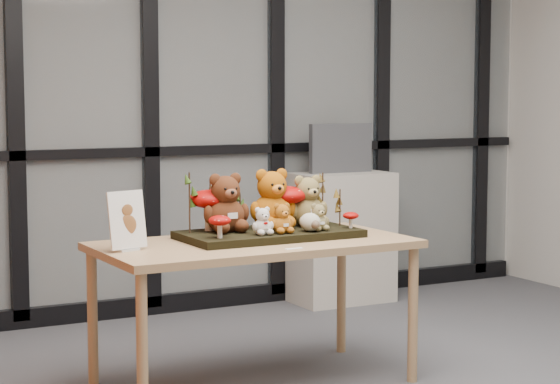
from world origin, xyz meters
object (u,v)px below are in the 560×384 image
display_table (254,255)px  bear_pooh_yellow (272,195)px  monitor (341,148)px  mushroom_back_left (209,208)px  bear_brown_medium (225,200)px  mushroom_front_right (351,219)px  cabinet (342,237)px  diorama_tray (269,234)px  bear_beige_small (318,215)px  sign_holder (127,223)px  plush_cream_hedgehog (310,221)px  mushroom_back_right (287,204)px  bear_small_yellow (282,217)px  bear_white_bow (262,219)px  mushroom_front_left (220,226)px  bear_tan_back (308,198)px

display_table → bear_pooh_yellow: size_ratio=4.65×
monitor → mushroom_back_left: bearing=-139.8°
bear_brown_medium → mushroom_front_right: size_ratio=3.52×
display_table → cabinet: size_ratio=1.73×
diorama_tray → cabinet: size_ratio=0.99×
bear_beige_small → bear_pooh_yellow: bearing=130.3°
sign_holder → monitor: 2.54m
plush_cream_hedgehog → mushroom_back_right: bearing=91.0°
bear_small_yellow → sign_holder: 0.77m
bear_small_yellow → sign_holder: size_ratio=0.59×
bear_beige_small → plush_cream_hedgehog: 0.06m
bear_pooh_yellow → cabinet: bearing=46.6°
bear_white_bow → monitor: (1.39, 1.56, 0.22)m
bear_beige_small → mushroom_front_left: (-0.54, -0.01, -0.02)m
bear_pooh_yellow → bear_tan_back: bearing=-0.7°
display_table → mushroom_back_right: 0.38m
mushroom_front_left → monitor: size_ratio=0.25×
display_table → mushroom_front_left: size_ratio=12.94×
bear_pooh_yellow → bear_small_yellow: (-0.04, -0.18, -0.08)m
mushroom_back_right → cabinet: (1.14, 1.32, -0.42)m
bear_tan_back → bear_small_yellow: bearing=-144.1°
bear_tan_back → bear_beige_small: 0.20m
bear_brown_medium → mushroom_front_left: (-0.11, -0.19, -0.10)m
bear_brown_medium → mushroom_front_left: 0.24m
plush_cream_hedgehog → mushroom_back_right: 0.24m
bear_pooh_yellow → mushroom_back_right: bearing=15.8°
display_table → bear_white_bow: bear_white_bow is taller
bear_small_yellow → mushroom_back_left: mushroom_back_left is taller
diorama_tray → cabinet: bearing=46.9°
display_table → bear_tan_back: 0.46m
mushroom_back_right → mushroom_front_right: size_ratio=2.52×
bear_beige_small → mushroom_back_right: mushroom_back_right is taller
bear_pooh_yellow → mushroom_back_left: (-0.31, 0.06, -0.05)m
bear_beige_small → cabinet: bearing=54.1°
bear_small_yellow → cabinet: 2.04m
bear_tan_back → mushroom_back_left: (-0.52, 0.06, -0.03)m
sign_holder → monitor: bearing=20.9°
display_table → diorama_tray: bearing=26.6°
bear_white_bow → mushroom_back_left: size_ratio=0.66×
bear_small_yellow → bear_white_bow: bear_small_yellow is taller
mushroom_front_left → monitor: monitor is taller
monitor → display_table: bearing=-133.0°
mushroom_front_right → sign_holder: (-1.15, 0.06, 0.04)m
diorama_tray → cabinet: 1.94m
mushroom_back_right → display_table: bearing=-148.8°
mushroom_front_left → display_table: bearing=16.7°
mushroom_front_left → mushroom_front_right: size_ratio=1.32×
bear_white_bow → sign_holder: sign_holder is taller
bear_tan_back → monitor: monitor is taller
plush_cream_hedgehog → sign_holder: sign_holder is taller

